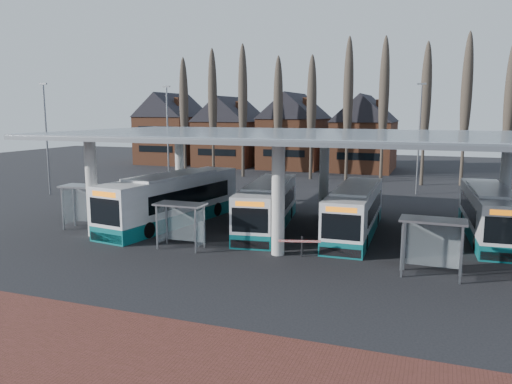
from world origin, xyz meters
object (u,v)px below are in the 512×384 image
(shelter_1, at_px, (181,215))
(shelter_2, at_px, (433,234))
(bus_2, at_px, (355,212))
(bus_3, at_px, (489,214))
(bus_0, at_px, (173,200))
(shelter_0, at_px, (87,197))
(bus_1, at_px, (268,206))

(shelter_1, distance_m, shelter_2, 13.29)
(bus_2, relative_size, bus_3, 0.99)
(bus_2, relative_size, shelter_2, 3.70)
(shelter_2, bearing_deg, shelter_1, -179.60)
(bus_3, bearing_deg, shelter_1, -155.78)
(bus_2, bearing_deg, shelter_1, -144.26)
(bus_2, bearing_deg, bus_3, 13.18)
(bus_0, distance_m, bus_3, 20.25)
(bus_3, relative_size, shelter_0, 3.43)
(bus_0, height_order, bus_3, bus_0)
(bus_0, relative_size, bus_1, 1.12)
(bus_0, xyz_separation_m, bus_1, (6.53, 0.99, -0.18))
(bus_0, bearing_deg, shelter_2, -9.69)
(shelter_1, bearing_deg, shelter_2, -1.98)
(bus_2, height_order, bus_3, bus_3)
(bus_2, distance_m, bus_3, 8.04)
(bus_1, distance_m, bus_2, 5.70)
(bus_3, bearing_deg, bus_1, -174.02)
(shelter_0, relative_size, shelter_1, 1.16)
(shelter_1, bearing_deg, bus_1, 64.43)
(bus_1, relative_size, shelter_2, 3.77)
(bus_1, relative_size, bus_3, 1.01)
(shelter_2, bearing_deg, shelter_0, 175.32)
(bus_1, distance_m, shelter_0, 11.84)
(bus_1, xyz_separation_m, shelter_0, (-11.00, -4.32, 0.66))
(bus_0, distance_m, bus_2, 12.28)
(bus_1, height_order, shelter_2, bus_1)
(bus_1, bearing_deg, bus_0, 179.93)
(shelter_1, height_order, shelter_2, shelter_2)
(bus_1, xyz_separation_m, shelter_2, (10.37, -6.61, 0.55))
(bus_3, xyz_separation_m, shelter_1, (-16.38, -8.63, 0.43))
(bus_0, relative_size, shelter_1, 4.51)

